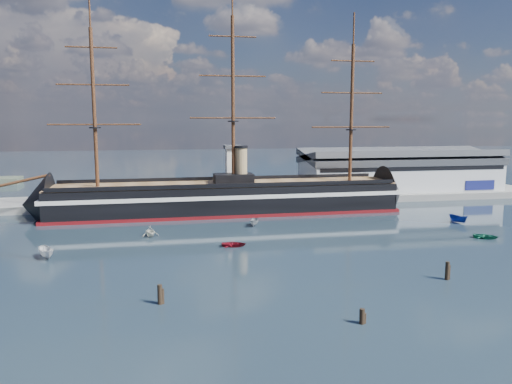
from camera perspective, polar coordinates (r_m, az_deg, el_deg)
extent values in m
plane|color=#1B2633|center=(111.61, -1.65, -4.24)|extent=(600.00, 600.00, 0.00)
cube|color=slate|center=(148.15, -0.10, -1.12)|extent=(180.00, 18.00, 2.00)
cube|color=#B7BABC|center=(166.66, 16.07, 2.04)|extent=(62.00, 20.00, 10.00)
cube|color=#3F4247|center=(166.17, 16.15, 3.96)|extent=(63.00, 21.00, 2.00)
cube|color=silver|center=(142.84, -2.63, 2.17)|extent=(4.00, 4.00, 14.00)
cube|color=#3F4247|center=(142.23, -2.65, 5.17)|extent=(5.00, 5.00, 1.00)
cube|color=black|center=(130.20, -3.45, -0.66)|extent=(88.12, 16.69, 7.00)
cube|color=silver|center=(130.02, -3.45, -0.13)|extent=(90.12, 16.94, 1.00)
cube|color=#5E0C10|center=(130.82, -3.43, -2.24)|extent=(90.12, 16.90, 0.90)
cone|color=black|center=(132.54, -23.80, -1.33)|extent=(14.12, 15.79, 15.68)
cone|color=black|center=(143.83, 15.25, -0.20)|extent=(11.12, 15.77, 15.68)
cube|color=brown|center=(129.69, -3.46, 0.92)|extent=(88.11, 15.41, 0.40)
cube|color=black|center=(129.79, -2.59, 1.55)|extent=(10.05, 6.08, 2.50)
cylinder|color=#9A8259|center=(129.73, -1.72, 3.11)|extent=(3.20, 3.20, 9.00)
cylinder|color=#381E0F|center=(133.17, -26.24, 0.87)|extent=(17.76, 0.84, 4.43)
cylinder|color=#381E0F|center=(128.45, -18.02, 9.04)|extent=(0.90, 0.90, 38.00)
cylinder|color=#381E0F|center=(128.98, -2.65, 10.32)|extent=(0.90, 0.90, 42.00)
cylinder|color=#381E0F|center=(137.27, 10.86, 8.81)|extent=(0.90, 0.90, 36.00)
imported|color=silver|center=(95.83, -22.79, -7.01)|extent=(6.64, 4.65, 2.50)
imported|color=maroon|center=(96.57, -2.56, -6.24)|extent=(1.71, 3.10, 1.37)
imported|color=gray|center=(114.59, -0.20, -3.91)|extent=(5.40, 3.41, 2.03)
imported|color=silver|center=(106.89, -12.00, -4.99)|extent=(7.13, 4.60, 2.42)
imported|color=#135C44|center=(113.19, 24.75, -4.84)|extent=(2.72, 3.10, 1.39)
imported|color=navy|center=(127.60, 22.10, -3.27)|extent=(6.19, 3.85, 2.33)
cylinder|color=black|center=(68.84, -10.90, -12.47)|extent=(0.64, 0.64, 3.37)
cylinder|color=black|center=(62.99, 12.00, -14.52)|extent=(0.64, 0.64, 2.57)
cylinder|color=black|center=(82.55, 20.96, -9.34)|extent=(0.64, 0.64, 3.54)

